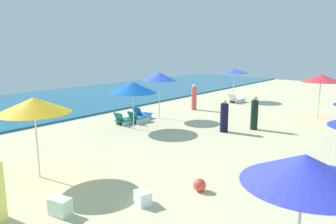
% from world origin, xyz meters
% --- Properties ---
extents(ocean, '(60.00, 12.56, 0.12)m').
position_xyz_m(ocean, '(0.00, 23.72, 0.06)').
color(ocean, '#1A6288').
rests_on(ocean, ground_plane).
extents(umbrella_1, '(2.38, 2.38, 2.42)m').
position_xyz_m(umbrella_1, '(-0.54, 13.18, 2.14)').
color(umbrella_1, silver).
rests_on(umbrella_1, ground_plane).
extents(lounge_chair_1_0, '(1.25, 0.68, 0.70)m').
position_xyz_m(lounge_chair_1_0, '(0.65, 14.02, 0.27)').
color(lounge_chair_1_0, silver).
rests_on(lounge_chair_1_0, ground_plane).
extents(lounge_chair_1_1, '(1.38, 0.63, 0.72)m').
position_xyz_m(lounge_chair_1_1, '(-0.04, 14.31, 0.25)').
color(lounge_chair_1_1, silver).
rests_on(lounge_chair_1_1, ground_plane).
extents(umbrella_2, '(1.99, 1.99, 2.70)m').
position_xyz_m(umbrella_2, '(2.22, 13.81, 2.46)').
color(umbrella_2, silver).
rests_on(umbrella_2, ground_plane).
extents(lounge_chair_2_0, '(1.25, 0.69, 0.79)m').
position_xyz_m(lounge_chair_2_0, '(1.38, 14.46, 0.28)').
color(lounge_chair_2_0, silver).
rests_on(lounge_chair_2_0, ground_plane).
extents(umbrella_3, '(2.23, 2.23, 2.58)m').
position_xyz_m(umbrella_3, '(8.32, 6.62, 2.35)').
color(umbrella_3, silver).
rests_on(umbrella_3, ground_plane).
extents(umbrella_5, '(2.24, 2.24, 2.59)m').
position_xyz_m(umbrella_5, '(-6.80, 11.15, 2.34)').
color(umbrella_5, silver).
rests_on(umbrella_5, ground_plane).
extents(umbrella_6, '(2.02, 2.02, 2.42)m').
position_xyz_m(umbrella_6, '(-6.55, 3.23, 2.17)').
color(umbrella_6, silver).
rests_on(umbrella_6, ground_plane).
extents(umbrella_8, '(2.21, 2.21, 2.51)m').
position_xyz_m(umbrella_8, '(10.83, 13.53, 2.33)').
color(umbrella_8, silver).
rests_on(umbrella_8, ground_plane).
extents(lounge_chair_8_0, '(1.55, 0.87, 0.74)m').
position_xyz_m(lounge_chair_8_0, '(10.03, 12.83, 0.27)').
color(lounge_chair_8_0, silver).
rests_on(lounge_chair_8_0, ground_plane).
extents(beachgoer_0, '(0.55, 0.55, 1.61)m').
position_xyz_m(beachgoer_0, '(1.89, 9.34, 0.74)').
color(beachgoer_0, black).
rests_on(beachgoer_0, ground_plane).
extents(beachgoer_1, '(0.35, 0.35, 1.73)m').
position_xyz_m(beachgoer_1, '(5.70, 13.75, 0.82)').
color(beachgoer_1, '#E7544A').
rests_on(beachgoer_1, ground_plane).
extents(beachgoer_2, '(0.47, 0.47, 1.71)m').
position_xyz_m(beachgoer_2, '(3.27, 8.39, 0.79)').
color(beachgoer_2, black).
rests_on(beachgoer_2, ground_plane).
extents(cooler_box_0, '(0.47, 0.53, 0.36)m').
position_xyz_m(cooler_box_0, '(-6.02, 7.34, 0.18)').
color(cooler_box_0, white).
rests_on(cooler_box_0, ground_plane).
extents(beach_ball_1, '(0.37, 0.37, 0.37)m').
position_xyz_m(beach_ball_1, '(-4.42, 6.59, 0.19)').
color(beach_ball_1, '#ED4536').
rests_on(beach_ball_1, ground_plane).
extents(cooler_box_2, '(0.45, 0.59, 0.43)m').
position_xyz_m(cooler_box_2, '(-7.70, 8.55, 0.21)').
color(cooler_box_2, white).
rests_on(cooler_box_2, ground_plane).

